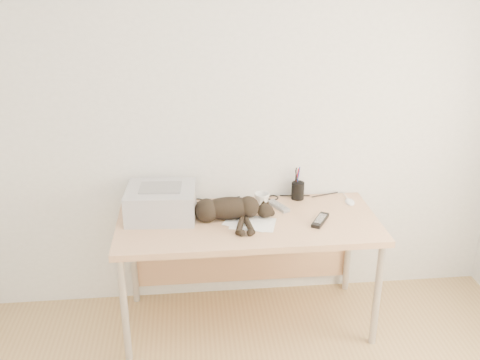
{
  "coord_description": "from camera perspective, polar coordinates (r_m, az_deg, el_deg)",
  "views": [
    {
      "loc": [
        -0.35,
        -1.52,
        2.22
      ],
      "look_at": [
        -0.06,
        1.34,
        1.03
      ],
      "focal_mm": 40.0,
      "sensor_mm": 36.0,
      "label": 1
    }
  ],
  "objects": [
    {
      "name": "pen_cup",
      "position": [
        3.57,
        6.19,
        -1.1
      ],
      "size": [
        0.08,
        0.08,
        0.22
      ],
      "color": "black",
      "rests_on": "desk"
    },
    {
      "name": "remote_black",
      "position": [
        3.3,
        8.55,
        -4.26
      ],
      "size": [
        0.15,
        0.2,
        0.02
      ],
      "primitive_type": "cube",
      "rotation": [
        0.0,
        0.0,
        -0.54
      ],
      "color": "black",
      "rests_on": "desk"
    },
    {
      "name": "cable_tangle",
      "position": [
        3.56,
        0.31,
        -2.02
      ],
      "size": [
        1.36,
        0.08,
        0.01
      ],
      "primitive_type": null,
      "color": "black",
      "rests_on": "desk"
    },
    {
      "name": "mouse",
      "position": [
        3.58,
        11.65,
        -2.15
      ],
      "size": [
        0.07,
        0.11,
        0.03
      ],
      "primitive_type": "ellipsoid",
      "rotation": [
        0.0,
        0.0,
        -0.05
      ],
      "color": "white",
      "rests_on": "desk"
    },
    {
      "name": "papers",
      "position": [
        3.25,
        1.11,
        -4.58
      ],
      "size": [
        0.34,
        0.29,
        0.01
      ],
      "color": "white",
      "rests_on": "desk"
    },
    {
      "name": "mug",
      "position": [
        3.45,
        2.36,
        -2.14
      ],
      "size": [
        0.13,
        0.13,
        0.09
      ],
      "primitive_type": "imported",
      "rotation": [
        0.0,
        0.0,
        1.06
      ],
      "color": "white",
      "rests_on": "desk"
    },
    {
      "name": "desk",
      "position": [
        3.42,
        0.7,
        -5.69
      ],
      "size": [
        1.6,
        0.7,
        0.74
      ],
      "color": "#DCAE81",
      "rests_on": "floor"
    },
    {
      "name": "cat",
      "position": [
        3.27,
        -1.51,
        -3.2
      ],
      "size": [
        0.66,
        0.3,
        0.15
      ],
      "rotation": [
        0.0,
        0.0,
        -0.02
      ],
      "color": "black",
      "rests_on": "desk"
    },
    {
      "name": "remote_grey",
      "position": [
        3.45,
        4.11,
        -2.79
      ],
      "size": [
        0.13,
        0.19,
        0.02
      ],
      "primitive_type": "cube",
      "rotation": [
        0.0,
        0.0,
        0.46
      ],
      "color": "gray",
      "rests_on": "desk"
    },
    {
      "name": "printer",
      "position": [
        3.33,
        -8.39,
        -2.34
      ],
      "size": [
        0.44,
        0.38,
        0.2
      ],
      "color": "#AEAEB3",
      "rests_on": "desk"
    },
    {
      "name": "wall_back",
      "position": [
        3.41,
        0.23,
        6.83
      ],
      "size": [
        3.5,
        0.0,
        3.5
      ],
      "primitive_type": "plane",
      "rotation": [
        1.57,
        0.0,
        0.0
      ],
      "color": "white",
      "rests_on": "floor"
    }
  ]
}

